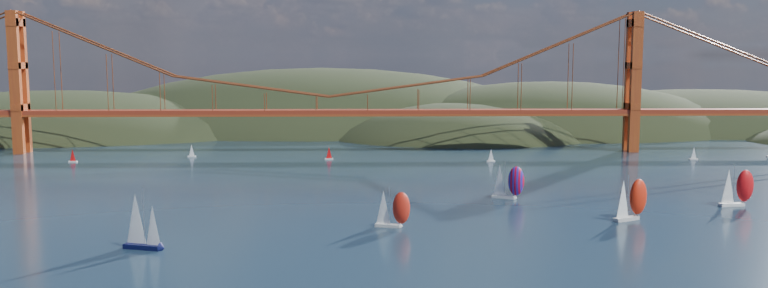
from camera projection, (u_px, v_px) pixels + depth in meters
headlands at (423, 151)px, 395.85m from camera, size 725.00×225.00×96.00m
bridge at (325, 70)px, 291.80m from camera, size 552.00×12.00×55.00m
sloop_navy at (141, 222)px, 147.53m from camera, size 8.30×5.79×12.27m
racer_0 at (392, 208)px, 166.15m from camera, size 8.16×4.87×9.15m
racer_1 at (630, 199)px, 173.31m from camera, size 9.57×7.02×10.76m
racer_2 at (736, 187)px, 189.58m from camera, size 9.28×4.51×10.45m
racer_rwb at (507, 181)px, 199.43m from camera, size 8.92×6.35×10.01m
distant_boat_2 at (73, 156)px, 267.29m from camera, size 3.00×2.00×4.70m
distant_boat_3 at (192, 151)px, 281.02m from camera, size 3.00×2.00×4.70m
distant_boat_4 at (694, 153)px, 273.31m from camera, size 3.00×2.00×4.70m
distant_boat_8 at (491, 155)px, 268.09m from camera, size 3.00×2.00×4.70m
distant_boat_9 at (329, 153)px, 274.24m from camera, size 3.00×2.00×4.70m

